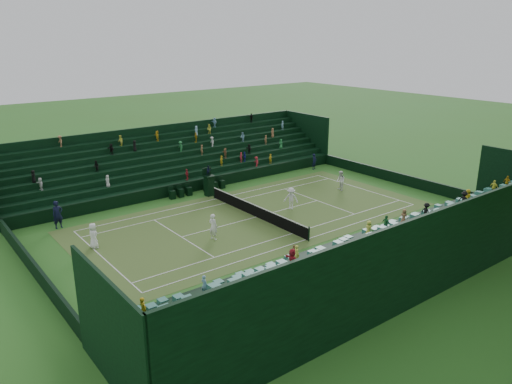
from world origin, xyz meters
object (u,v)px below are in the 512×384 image
(player_near_west, at_px, (93,236))
(player_near_east, at_px, (213,227))
(tennis_net, at_px, (256,211))
(player_far_east, at_px, (291,198))
(player_far_west, at_px, (341,181))
(umpire_chair, at_px, (209,183))

(player_near_west, relative_size, player_near_east, 0.93)
(tennis_net, distance_m, player_near_east, 5.15)
(player_near_west, relative_size, player_far_east, 0.97)
(tennis_net, bearing_deg, player_near_east, -71.36)
(player_far_west, xyz_separation_m, player_far_east, (1.04, -6.72, -0.00))
(player_near_east, bearing_deg, tennis_net, -89.37)
(umpire_chair, bearing_deg, tennis_net, -0.58)
(tennis_net, xyz_separation_m, player_far_west, (-0.86, 10.06, 0.35))
(player_far_west, bearing_deg, tennis_net, -64.08)
(tennis_net, xyz_separation_m, player_near_west, (-1.87, -11.74, 0.32))
(umpire_chair, bearing_deg, player_far_west, 59.85)
(tennis_net, height_order, player_far_east, player_far_east)
(tennis_net, height_order, player_near_west, player_near_west)
(tennis_net, xyz_separation_m, player_far_east, (0.18, 3.34, 0.35))
(player_near_east, bearing_deg, player_far_east, -97.90)
(player_far_west, bearing_deg, player_far_east, -60.19)
(umpire_chair, bearing_deg, player_near_east, -30.73)
(player_far_east, bearing_deg, tennis_net, -130.78)
(player_far_west, bearing_deg, player_near_west, -71.63)
(player_near_east, relative_size, player_far_west, 1.04)
(umpire_chair, distance_m, player_far_west, 11.55)
(tennis_net, distance_m, player_far_west, 10.10)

